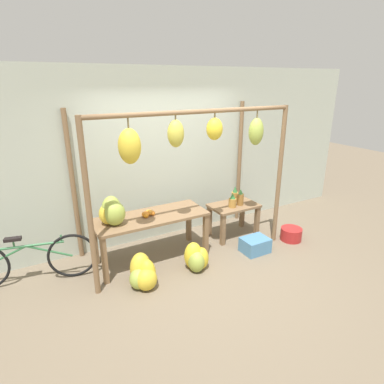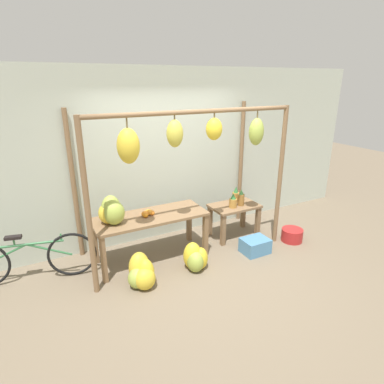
% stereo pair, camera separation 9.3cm
% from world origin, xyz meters
% --- Properties ---
extents(ground_plane, '(20.00, 20.00, 0.00)m').
position_xyz_m(ground_plane, '(0.00, 0.00, 0.00)').
color(ground_plane, '#756651').
extents(shop_wall_back, '(8.00, 0.08, 2.80)m').
position_xyz_m(shop_wall_back, '(0.00, 1.48, 1.40)').
color(shop_wall_back, '#B7C1B2').
rests_on(shop_wall_back, ground_plane).
extents(stall_awning, '(3.05, 1.21, 2.24)m').
position_xyz_m(stall_awning, '(-0.10, 0.52, 1.66)').
color(stall_awning, brown).
rests_on(stall_awning, ground_plane).
extents(display_table_main, '(1.65, 0.65, 0.72)m').
position_xyz_m(display_table_main, '(-0.56, 0.77, 0.61)').
color(display_table_main, brown).
rests_on(display_table_main, ground_plane).
extents(display_table_side, '(0.81, 0.52, 0.57)m').
position_xyz_m(display_table_side, '(0.98, 0.83, 0.44)').
color(display_table_side, brown).
rests_on(display_table_side, ground_plane).
extents(banana_pile_on_table, '(0.39, 0.40, 0.40)m').
position_xyz_m(banana_pile_on_table, '(-1.12, 0.76, 0.89)').
color(banana_pile_on_table, '#9EB247').
rests_on(banana_pile_on_table, display_table_main).
extents(orange_pile, '(0.20, 0.16, 0.09)m').
position_xyz_m(orange_pile, '(-0.61, 0.77, 0.76)').
color(orange_pile, orange).
rests_on(orange_pile, display_table_main).
extents(pineapple_cluster, '(0.31, 0.32, 0.28)m').
position_xyz_m(pineapple_cluster, '(1.01, 0.82, 0.69)').
color(pineapple_cluster, '#B27F38').
rests_on(pineapple_cluster, display_table_side).
extents(banana_pile_ground_left, '(0.43, 0.51, 0.44)m').
position_xyz_m(banana_pile_ground_left, '(-0.92, 0.19, 0.18)').
color(banana_pile_ground_left, yellow).
rests_on(banana_pile_ground_left, ground_plane).
extents(banana_pile_ground_right, '(0.40, 0.37, 0.41)m').
position_xyz_m(banana_pile_ground_right, '(-0.12, 0.20, 0.18)').
color(banana_pile_ground_right, yellow).
rests_on(banana_pile_ground_right, ground_plane).
extents(fruit_crate_white, '(0.42, 0.33, 0.23)m').
position_xyz_m(fruit_crate_white, '(0.94, 0.18, 0.12)').
color(fruit_crate_white, '#4C84B2').
rests_on(fruit_crate_white, ground_plane).
extents(blue_bucket, '(0.35, 0.35, 0.21)m').
position_xyz_m(blue_bucket, '(1.75, 0.20, 0.11)').
color(blue_bucket, '#AD2323').
rests_on(blue_bucket, ground_plane).
extents(parked_bicycle, '(1.70, 0.42, 0.69)m').
position_xyz_m(parked_bicycle, '(-2.21, 0.98, 0.34)').
color(parked_bicycle, black).
rests_on(parked_bicycle, ground_plane).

